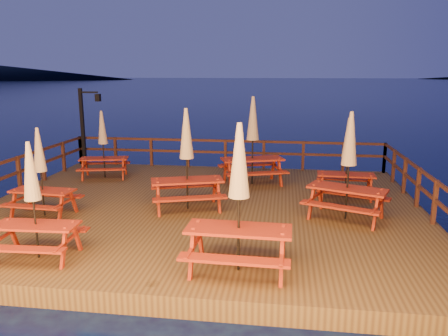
# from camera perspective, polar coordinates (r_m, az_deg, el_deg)

# --- Properties ---
(ground) EXTENTS (500.00, 500.00, 0.00)m
(ground) POSITION_cam_1_polar(r_m,az_deg,el_deg) (12.27, -2.90, -6.68)
(ground) COLOR #050831
(ground) RESTS_ON ground
(deck) EXTENTS (12.00, 10.00, 0.40)m
(deck) POSITION_cam_1_polar(r_m,az_deg,el_deg) (12.20, -2.91, -5.79)
(deck) COLOR #4A3318
(deck) RESTS_ON ground
(deck_piles) EXTENTS (11.44, 9.44, 1.40)m
(deck_piles) POSITION_cam_1_polar(r_m,az_deg,el_deg) (12.37, -2.88, -7.99)
(deck_piles) COLOR #3C1F13
(deck_piles) RESTS_ON ground
(railing) EXTENTS (11.80, 9.75, 1.10)m
(railing) POSITION_cam_1_polar(r_m,az_deg,el_deg) (13.64, -1.56, 0.39)
(railing) COLOR #3C1F13
(railing) RESTS_ON deck
(lamp_post) EXTENTS (0.85, 0.18, 3.00)m
(lamp_post) POSITION_cam_1_polar(r_m,az_deg,el_deg) (17.74, -17.58, 6.01)
(lamp_post) COLOR black
(lamp_post) RESTS_ON deck
(picnic_table_0) EXTENTS (1.88, 1.67, 2.32)m
(picnic_table_0) POSITION_cam_1_polar(r_m,az_deg,el_deg) (15.58, -15.52, 3.12)
(picnic_table_0) COLOR maroon
(picnic_table_0) RESTS_ON deck
(picnic_table_1) EXTENTS (1.70, 1.42, 2.34)m
(picnic_table_1) POSITION_cam_1_polar(r_m,az_deg,el_deg) (9.24, -23.66, -3.73)
(picnic_table_1) COLOR maroon
(picnic_table_1) RESTS_ON deck
(picnic_table_2) EXTENTS (2.42, 2.21, 2.85)m
(picnic_table_2) POSITION_cam_1_polar(r_m,az_deg,el_deg) (14.15, 3.76, 3.77)
(picnic_table_2) COLOR maroon
(picnic_table_2) RESTS_ON deck
(picnic_table_3) EXTENTS (1.98, 1.64, 2.77)m
(picnic_table_3) POSITION_cam_1_polar(r_m,az_deg,el_deg) (7.88, 1.96, -3.68)
(picnic_table_3) COLOR maroon
(picnic_table_3) RESTS_ON deck
(picnic_table_4) EXTENTS (2.33, 2.15, 2.70)m
(picnic_table_4) POSITION_cam_1_polar(r_m,az_deg,el_deg) (11.12, 15.98, 0.46)
(picnic_table_4) COLOR maroon
(picnic_table_4) RESTS_ON deck
(picnic_table_5) EXTENTS (2.29, 2.08, 2.71)m
(picnic_table_5) POSITION_cam_1_polar(r_m,az_deg,el_deg) (11.54, -4.88, 1.36)
(picnic_table_5) COLOR maroon
(picnic_table_5) RESTS_ON deck
(picnic_table_6) EXTENTS (1.67, 1.40, 2.27)m
(picnic_table_6) POSITION_cam_1_polar(r_m,az_deg,el_deg) (11.92, -22.83, -0.34)
(picnic_table_6) COLOR maroon
(picnic_table_6) RESTS_ON deck
(picnic_table_7) EXTENTS (1.69, 1.42, 2.33)m
(picnic_table_7) POSITION_cam_1_polar(r_m,az_deg,el_deg) (13.12, 15.79, 1.42)
(picnic_table_7) COLOR maroon
(picnic_table_7) RESTS_ON deck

